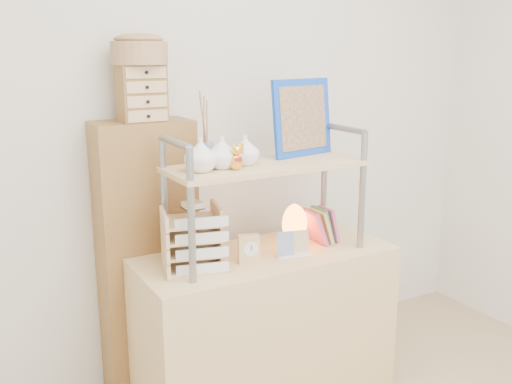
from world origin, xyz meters
TOP-DOWN VIEW (x-y plane):
  - room_shell at (0.00, 0.39)m, footprint 3.42×3.41m
  - desk at (0.00, 1.20)m, footprint 1.20×0.50m
  - cabinet at (-0.44, 1.57)m, footprint 0.46×0.25m
  - hutch at (-0.02, 1.21)m, footprint 0.90×0.34m
  - letter_tray at (-0.36, 1.20)m, footprint 0.29×0.28m
  - salt_lamp at (0.17, 1.23)m, footprint 0.13×0.13m
  - desk_clock at (-0.13, 1.13)m, footprint 0.10×0.07m
  - postcard_stand at (0.09, 1.11)m, footprint 0.17×0.08m
  - drawer_chest at (-0.44, 1.55)m, footprint 0.20×0.16m
  - woven_basket at (-0.44, 1.55)m, footprint 0.25×0.25m

SIDE VIEW (x-z plane):
  - desk at x=0.00m, z-range 0.00..0.75m
  - cabinet at x=-0.44m, z-range 0.00..1.35m
  - postcard_stand at x=0.09m, z-range 0.72..0.84m
  - desk_clock at x=-0.13m, z-range 0.75..0.88m
  - salt_lamp at x=0.17m, z-range 0.75..0.96m
  - letter_tray at x=-0.36m, z-range 0.72..1.01m
  - hutch at x=-0.02m, z-range 0.79..1.57m
  - drawer_chest at x=-0.44m, z-range 1.35..1.60m
  - woven_basket at x=-0.44m, z-range 1.60..1.70m
  - room_shell at x=0.00m, z-range 0.39..3.00m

